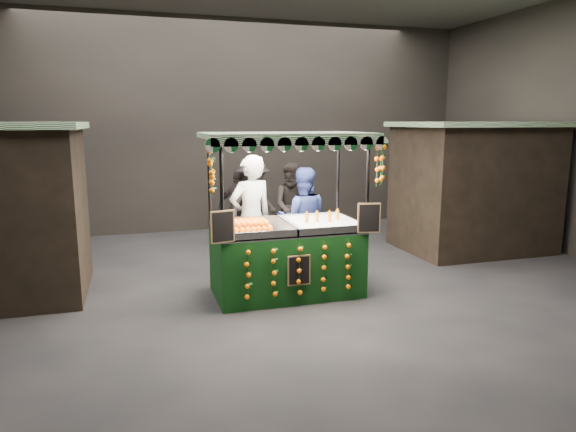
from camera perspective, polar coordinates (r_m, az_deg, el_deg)
name	(u,v)px	position (r m, az deg, el deg)	size (l,w,h in m)	color
ground	(288,291)	(8.07, 0.03, -8.34)	(12.00, 12.00, 0.00)	black
market_hall	(288,67)	(7.67, 0.03, 16.31)	(12.10, 10.10, 5.05)	black
neighbour_stall_right	(473,186)	(11.09, 19.96, 3.16)	(3.00, 2.20, 2.60)	black
juice_stall	(288,246)	(7.72, -0.04, -3.34)	(2.53, 1.49, 2.45)	black
vendor_grey	(251,218)	(8.42, -4.15, -0.25)	(0.87, 0.69, 2.08)	gray
vendor_blue	(303,220)	(8.92, 1.64, -0.41)	(1.04, 0.90, 1.83)	navy
shopper_0	(21,223)	(9.43, -27.67, -0.70)	(0.74, 0.52, 1.94)	black
shopper_1	(293,207)	(10.44, 0.61, 1.05)	(1.02, 0.89, 1.78)	black
shopper_2	(240,207)	(10.93, -5.42, 1.03)	(1.03, 0.82, 1.63)	#2D2624
shopper_3	(254,204)	(10.57, -3.86, 1.33)	(1.37, 1.13, 1.85)	#2B2423
shopper_4	(2,217)	(10.40, -29.27, -0.12)	(0.93, 0.62, 1.86)	black
shopper_5	(455,204)	(11.77, 18.19, 1.28)	(0.75, 1.59, 1.65)	#292521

